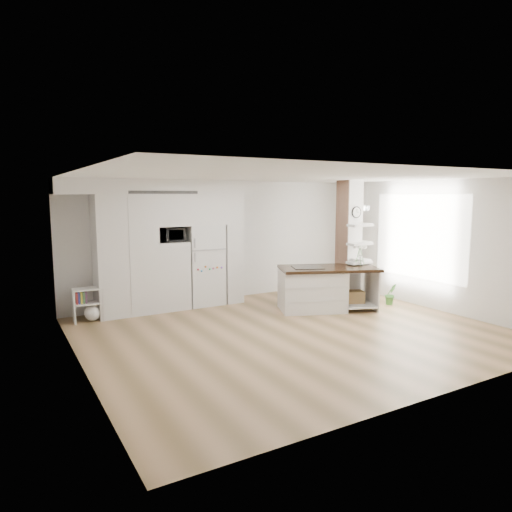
# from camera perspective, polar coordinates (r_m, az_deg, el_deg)

# --- Properties ---
(floor) EXTENTS (7.00, 6.00, 0.01)m
(floor) POSITION_cam_1_polar(r_m,az_deg,el_deg) (8.15, 4.63, -9.42)
(floor) COLOR #A7825A
(floor) RESTS_ON ground
(room) EXTENTS (7.04, 6.04, 2.72)m
(room) POSITION_cam_1_polar(r_m,az_deg,el_deg) (7.81, 4.78, 3.71)
(room) COLOR white
(room) RESTS_ON ground
(cabinet_wall) EXTENTS (4.00, 0.71, 2.70)m
(cabinet_wall) POSITION_cam_1_polar(r_m,az_deg,el_deg) (9.60, -11.67, 2.21)
(cabinet_wall) COLOR white
(cabinet_wall) RESTS_ON floor
(refrigerator) EXTENTS (0.78, 0.69, 1.75)m
(refrigerator) POSITION_cam_1_polar(r_m,az_deg,el_deg) (10.01, -6.58, -1.10)
(refrigerator) COLOR white
(refrigerator) RESTS_ON floor
(column) EXTENTS (0.69, 0.90, 2.70)m
(column) POSITION_cam_1_polar(r_m,az_deg,el_deg) (10.22, 12.12, 1.65)
(column) COLOR silver
(column) RESTS_ON floor
(window) EXTENTS (0.00, 2.40, 2.40)m
(window) POSITION_cam_1_polar(r_m,az_deg,el_deg) (10.42, 19.73, 2.31)
(window) COLOR white
(window) RESTS_ON room
(pendant_light) EXTENTS (0.12, 0.12, 0.10)m
(pendant_light) POSITION_cam_1_polar(r_m,az_deg,el_deg) (8.99, 13.23, 5.73)
(pendant_light) COLOR white
(pendant_light) RESTS_ON room
(kitchen_island) EXTENTS (2.22, 1.65, 1.47)m
(kitchen_island) POSITION_cam_1_polar(r_m,az_deg,el_deg) (9.60, 7.72, -3.94)
(kitchen_island) COLOR white
(kitchen_island) RESTS_ON floor
(bookshelf) EXTENTS (0.56, 0.33, 0.64)m
(bookshelf) POSITION_cam_1_polar(r_m,az_deg,el_deg) (9.27, -20.07, -5.95)
(bookshelf) COLOR white
(bookshelf) RESTS_ON floor
(floor_plant_a) EXTENTS (0.30, 0.26, 0.47)m
(floor_plant_a) POSITION_cam_1_polar(r_m,az_deg,el_deg) (10.44, 16.48, -4.58)
(floor_plant_a) COLOR #397830
(floor_plant_a) RESTS_ON floor
(floor_plant_b) EXTENTS (0.38, 0.38, 0.51)m
(floor_plant_b) POSITION_cam_1_polar(r_m,az_deg,el_deg) (11.34, 11.77, -3.37)
(floor_plant_b) COLOR #397830
(floor_plant_b) RESTS_ON floor
(microwave) EXTENTS (0.54, 0.37, 0.30)m
(microwave) POSITION_cam_1_polar(r_m,az_deg,el_deg) (9.60, -10.61, 2.63)
(microwave) COLOR #2D2D2D
(microwave) RESTS_ON cabinet_wall
(shelf_plant) EXTENTS (0.27, 0.23, 0.30)m
(shelf_plant) POSITION_cam_1_polar(r_m,az_deg,el_deg) (10.49, 12.55, 2.74)
(shelf_plant) COLOR #397830
(shelf_plant) RESTS_ON column
(decor_bowl) EXTENTS (0.22, 0.22, 0.05)m
(decor_bowl) POSITION_cam_1_polar(r_m,az_deg,el_deg) (10.04, 12.61, -0.48)
(decor_bowl) COLOR white
(decor_bowl) RESTS_ON column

